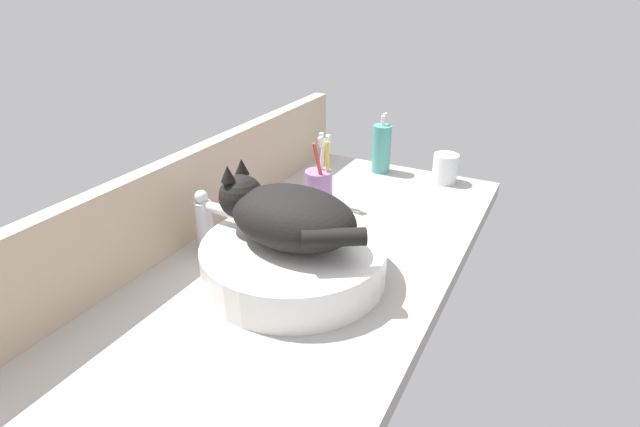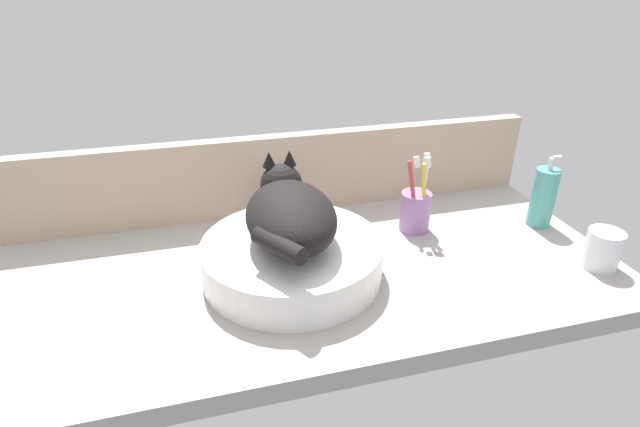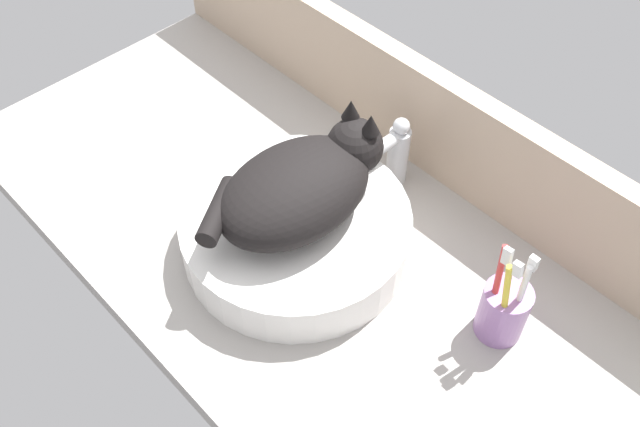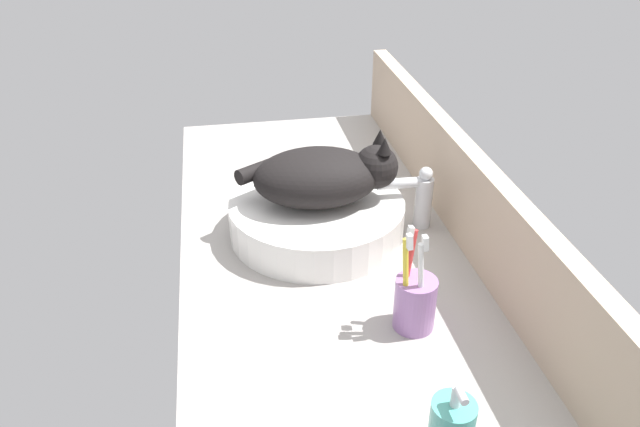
% 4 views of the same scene
% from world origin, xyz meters
% --- Properties ---
extents(ground_plane, '(1.30, 0.59, 0.04)m').
position_xyz_m(ground_plane, '(0.00, 0.00, -0.02)').
color(ground_plane, '#9E9993').
extents(backsplash_panel, '(1.30, 0.04, 0.19)m').
position_xyz_m(backsplash_panel, '(0.00, 0.27, 0.10)').
color(backsplash_panel, tan).
rests_on(backsplash_panel, ground_plane).
extents(sink_basin, '(0.36, 0.36, 0.07)m').
position_xyz_m(sink_basin, '(-0.03, -0.02, 0.04)').
color(sink_basin, white).
rests_on(sink_basin, ground_plane).
extents(cat, '(0.18, 0.32, 0.14)m').
position_xyz_m(cat, '(-0.03, -0.00, 0.13)').
color(cat, black).
rests_on(cat, sink_basin).
extents(faucet, '(0.04, 0.12, 0.14)m').
position_xyz_m(faucet, '(-0.02, 0.20, 0.07)').
color(faucet, silver).
rests_on(faucet, ground_plane).
extents(soap_dispenser, '(0.05, 0.05, 0.17)m').
position_xyz_m(soap_dispenser, '(0.58, 0.04, 0.07)').
color(soap_dispenser, teal).
rests_on(soap_dispenser, ground_plane).
extents(toothbrush_cup, '(0.07, 0.07, 0.19)m').
position_xyz_m(toothbrush_cup, '(0.29, 0.09, 0.05)').
color(toothbrush_cup, '#996BA8').
rests_on(toothbrush_cup, ground_plane).
extents(water_glass, '(0.07, 0.07, 0.08)m').
position_xyz_m(water_glass, '(0.59, -0.15, 0.03)').
color(water_glass, white).
rests_on(water_glass, ground_plane).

